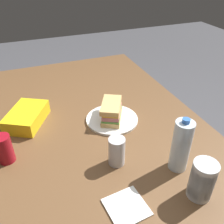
{
  "coord_description": "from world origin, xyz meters",
  "views": [
    {
      "loc": [
        -0.97,
        0.26,
        1.46
      ],
      "look_at": [
        -0.03,
        -0.11,
        0.79
      ],
      "focal_mm": 39.35,
      "sensor_mm": 36.0,
      "label": 1
    }
  ],
  "objects_px": {
    "paper_plate": "(112,119)",
    "soda_can_silver": "(117,151)",
    "soda_can_red": "(4,149)",
    "water_bottle_tall": "(181,146)",
    "sandwich": "(112,111)",
    "plastic_cup_stack": "(202,180)",
    "chip_bag": "(27,117)",
    "dining_table": "(91,135)"
  },
  "relations": [
    {
      "from": "water_bottle_tall",
      "to": "soda_can_silver",
      "type": "bearing_deg",
      "value": 63.35
    },
    {
      "from": "dining_table",
      "to": "chip_bag",
      "type": "xyz_separation_m",
      "value": [
        0.11,
        0.29,
        0.12
      ]
    },
    {
      "from": "soda_can_red",
      "to": "water_bottle_tall",
      "type": "height_order",
      "value": "water_bottle_tall"
    },
    {
      "from": "water_bottle_tall",
      "to": "sandwich",
      "type": "bearing_deg",
      "value": 17.67
    },
    {
      "from": "dining_table",
      "to": "sandwich",
      "type": "bearing_deg",
      "value": -101.41
    },
    {
      "from": "sandwich",
      "to": "soda_can_silver",
      "type": "xyz_separation_m",
      "value": [
        -0.29,
        0.09,
        0.01
      ]
    },
    {
      "from": "paper_plate",
      "to": "soda_can_red",
      "type": "height_order",
      "value": "soda_can_red"
    },
    {
      "from": "soda_can_red",
      "to": "plastic_cup_stack",
      "type": "height_order",
      "value": "plastic_cup_stack"
    },
    {
      "from": "water_bottle_tall",
      "to": "plastic_cup_stack",
      "type": "height_order",
      "value": "water_bottle_tall"
    },
    {
      "from": "paper_plate",
      "to": "sandwich",
      "type": "distance_m",
      "value": 0.05
    },
    {
      "from": "plastic_cup_stack",
      "to": "water_bottle_tall",
      "type": "bearing_deg",
      "value": -2.48
    },
    {
      "from": "soda_can_silver",
      "to": "chip_bag",
      "type": "bearing_deg",
      "value": 36.56
    },
    {
      "from": "soda_can_red",
      "to": "paper_plate",
      "type": "bearing_deg",
      "value": -77.94
    },
    {
      "from": "dining_table",
      "to": "sandwich",
      "type": "relative_size",
      "value": 7.94
    },
    {
      "from": "chip_bag",
      "to": "water_bottle_tall",
      "type": "distance_m",
      "value": 0.74
    },
    {
      "from": "dining_table",
      "to": "plastic_cup_stack",
      "type": "distance_m",
      "value": 0.62
    },
    {
      "from": "water_bottle_tall",
      "to": "soda_can_silver",
      "type": "xyz_separation_m",
      "value": [
        0.11,
        0.22,
        -0.05
      ]
    },
    {
      "from": "sandwich",
      "to": "chip_bag",
      "type": "bearing_deg",
      "value": 71.88
    },
    {
      "from": "chip_bag",
      "to": "soda_can_silver",
      "type": "distance_m",
      "value": 0.52
    },
    {
      "from": "soda_can_red",
      "to": "chip_bag",
      "type": "relative_size",
      "value": 0.53
    },
    {
      "from": "paper_plate",
      "to": "plastic_cup_stack",
      "type": "relative_size",
      "value": 1.75
    },
    {
      "from": "paper_plate",
      "to": "soda_can_silver",
      "type": "bearing_deg",
      "value": 162.27
    },
    {
      "from": "sandwich",
      "to": "plastic_cup_stack",
      "type": "xyz_separation_m",
      "value": [
        -0.53,
        -0.12,
        0.02
      ]
    },
    {
      "from": "soda_can_silver",
      "to": "water_bottle_tall",
      "type": "bearing_deg",
      "value": -116.65
    },
    {
      "from": "dining_table",
      "to": "soda_can_red",
      "type": "bearing_deg",
      "value": 108.61
    },
    {
      "from": "dining_table",
      "to": "plastic_cup_stack",
      "type": "xyz_separation_m",
      "value": [
        -0.56,
        -0.23,
        0.16
      ]
    },
    {
      "from": "dining_table",
      "to": "water_bottle_tall",
      "type": "distance_m",
      "value": 0.51
    },
    {
      "from": "soda_can_red",
      "to": "plastic_cup_stack",
      "type": "xyz_separation_m",
      "value": [
        -0.42,
        -0.62,
        0.01
      ]
    },
    {
      "from": "chip_bag",
      "to": "water_bottle_tall",
      "type": "bearing_deg",
      "value": -105.43
    },
    {
      "from": "chip_bag",
      "to": "plastic_cup_stack",
      "type": "height_order",
      "value": "plastic_cup_stack"
    },
    {
      "from": "plastic_cup_stack",
      "to": "soda_can_red",
      "type": "bearing_deg",
      "value": 55.72
    },
    {
      "from": "paper_plate",
      "to": "soda_can_silver",
      "type": "xyz_separation_m",
      "value": [
        -0.28,
        0.09,
        0.05
      ]
    },
    {
      "from": "plastic_cup_stack",
      "to": "soda_can_silver",
      "type": "bearing_deg",
      "value": 40.08
    },
    {
      "from": "paper_plate",
      "to": "chip_bag",
      "type": "relative_size",
      "value": 1.13
    },
    {
      "from": "dining_table",
      "to": "plastic_cup_stack",
      "type": "bearing_deg",
      "value": -157.86
    },
    {
      "from": "water_bottle_tall",
      "to": "soda_can_red",
      "type": "bearing_deg",
      "value": 65.75
    },
    {
      "from": "dining_table",
      "to": "soda_can_red",
      "type": "xyz_separation_m",
      "value": [
        -0.13,
        0.39,
        0.14
      ]
    },
    {
      "from": "water_bottle_tall",
      "to": "soda_can_silver",
      "type": "height_order",
      "value": "water_bottle_tall"
    },
    {
      "from": "chip_bag",
      "to": "plastic_cup_stack",
      "type": "distance_m",
      "value": 0.84
    },
    {
      "from": "chip_bag",
      "to": "soda_can_silver",
      "type": "bearing_deg",
      "value": -113.86
    },
    {
      "from": "dining_table",
      "to": "paper_plate",
      "type": "xyz_separation_m",
      "value": [
        -0.03,
        -0.11,
        0.09
      ]
    },
    {
      "from": "chip_bag",
      "to": "soda_can_silver",
      "type": "xyz_separation_m",
      "value": [
        -0.42,
        -0.31,
        0.03
      ]
    }
  ]
}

